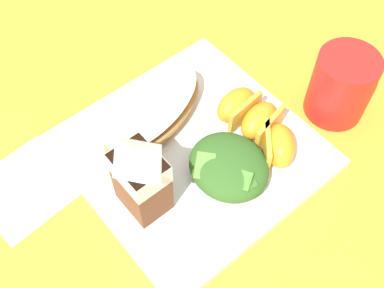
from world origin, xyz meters
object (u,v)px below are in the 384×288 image
cheesy_pizza_bread (153,112)px  orange_wedge_rear (237,106)px  orange_wedge_front (279,145)px  paper_napkin (25,188)px  green_salad_pile (229,167)px  white_plate (192,152)px  drinking_red_cup (341,86)px  milk_carton (140,176)px  orange_wedge_middle (260,121)px

cheesy_pizza_bread → orange_wedge_rear: bearing=-125.0°
orange_wedge_front → paper_napkin: bearing=57.5°
cheesy_pizza_bread → green_salad_pile: bearing=-171.4°
white_plate → cheesy_pizza_bread: size_ratio=1.51×
white_plate → paper_napkin: 0.21m
green_salad_pile → orange_wedge_rear: green_salad_pile is taller
white_plate → drinking_red_cup: bearing=-108.3°
milk_carton → orange_wedge_rear: size_ratio=1.74×
drinking_red_cup → white_plate: bearing=71.7°
white_plate → milk_carton: bearing=103.4°
orange_wedge_middle → drinking_red_cup: (-0.03, -0.11, 0.01)m
orange_wedge_middle → orange_wedge_rear: size_ratio=1.04×
orange_wedge_front → orange_wedge_rear: 0.08m
white_plate → milk_carton: milk_carton is taller
orange_wedge_middle → paper_napkin: (0.13, 0.27, -0.03)m
orange_wedge_middle → milk_carton: bearing=85.9°
paper_napkin → drinking_red_cup: bearing=-112.4°
orange_wedge_middle → green_salad_pile: bearing=107.7°
white_plate → orange_wedge_front: size_ratio=4.07×
green_salad_pile → orange_wedge_middle: 0.08m
drinking_red_cup → green_salad_pile: bearing=87.8°
orange_wedge_front → orange_wedge_rear: (0.08, -0.00, 0.00)m
orange_wedge_front → orange_wedge_middle: same height
green_salad_pile → milk_carton: size_ratio=0.91×
green_salad_pile → orange_wedge_rear: bearing=-48.6°
cheesy_pizza_bread → paper_napkin: 0.18m
cheesy_pizza_bread → orange_wedge_middle: (-0.10, -0.09, 0.00)m
white_plate → green_salad_pile: bearing=-171.8°
paper_napkin → drinking_red_cup: 0.42m
paper_napkin → green_salad_pile: bearing=-127.7°
cheesy_pizza_bread → orange_wedge_rear: orange_wedge_rear is taller
cheesy_pizza_bread → orange_wedge_front: 0.16m
green_salad_pile → cheesy_pizza_bread: bearing=8.6°
white_plate → orange_wedge_front: (-0.07, -0.08, 0.03)m
paper_napkin → cheesy_pizza_bread: bearing=-99.1°
milk_carton → drinking_red_cup: size_ratio=1.16×
green_salad_pile → orange_wedge_middle: size_ratio=1.52×
orange_wedge_rear → cheesy_pizza_bread: bearing=55.0°
orange_wedge_front → orange_wedge_middle: 0.04m
orange_wedge_rear → paper_napkin: size_ratio=0.57×
orange_wedge_front → drinking_red_cup: bearing=-85.7°
paper_napkin → orange_wedge_front: bearing=-122.5°
green_salad_pile → paper_napkin: size_ratio=0.91×
cheesy_pizza_bread → orange_wedge_middle: bearing=-136.6°
orange_wedge_front → orange_wedge_rear: bearing=-2.0°
white_plate → cheesy_pizza_bread: 0.07m
milk_carton → orange_wedge_rear: milk_carton is taller
green_salad_pile → orange_wedge_rear: size_ratio=1.58×
orange_wedge_middle → orange_wedge_rear: same height
cheesy_pizza_bread → orange_wedge_rear: size_ratio=2.93×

